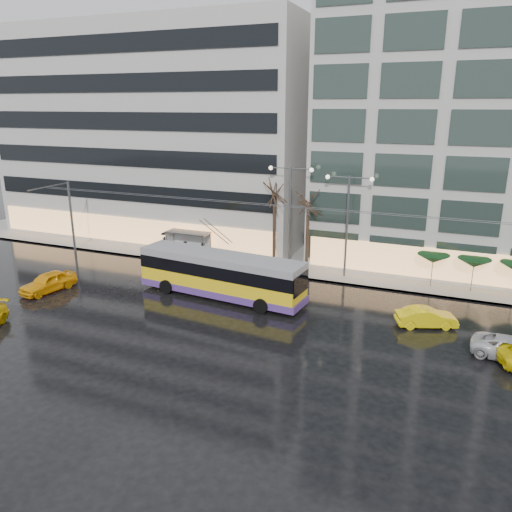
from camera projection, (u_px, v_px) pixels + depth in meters
The scene contains 18 objects.
ground at pixel (214, 312), 35.68m from camera, with size 140.00×140.00×0.00m, color black.
sidewalk at pixel (300, 260), 47.32m from camera, with size 80.00×10.00×0.15m, color gray.
kerb at pixel (282, 275), 42.94m from camera, with size 80.00×0.10×0.15m, color slate.
building_left at pixel (160, 133), 55.03m from camera, with size 34.00×14.00×22.00m, color #B4B2AC.
trolleybus at pixel (221, 276), 37.94m from camera, with size 13.48×5.78×6.16m.
catenary at pixel (267, 230), 41.10m from camera, with size 42.24×5.12×7.00m.
bus_shelter at pixel (186, 238), 47.60m from camera, with size 4.20×1.60×2.51m.
street_lamp_near at pixel (290, 204), 42.76m from camera, with size 3.96×0.36×9.03m.
street_lamp_far at pixel (348, 212), 41.04m from camera, with size 3.96×0.36×8.53m.
tree_a at pixel (275, 190), 43.16m from camera, with size 3.20×3.20×8.40m.
tree_b at pixel (308, 200), 42.46m from camera, with size 3.20×3.20×7.70m.
parasol_a at pixel (433, 259), 39.64m from camera, with size 2.50×2.50×2.65m.
parasol_b at pixel (474, 263), 38.55m from camera, with size 2.50×2.50×2.65m.
taxi_a at pixel (48, 282), 39.34m from camera, with size 1.81×4.50×1.53m, color #FFB00D.
taxi_b at pixel (426, 317), 33.11m from camera, with size 1.38×3.96×1.30m, color yellow.
pedestrian_a at pixel (185, 246), 46.32m from camera, with size 1.23×1.24×2.19m.
pedestrian_b at pixel (203, 252), 46.59m from camera, with size 0.88×0.72×1.71m.
pedestrian_c at pixel (165, 242), 49.01m from camera, with size 1.04×0.83×2.11m.
Camera 1 is at (15.25, -29.37, 14.23)m, focal length 35.00 mm.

